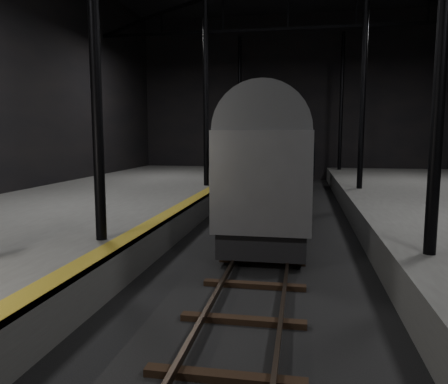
# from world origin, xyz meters

# --- Properties ---
(ground) EXTENTS (44.00, 44.00, 0.00)m
(ground) POSITION_xyz_m (0.00, 0.00, 0.00)
(ground) COLOR black
(ground) RESTS_ON ground
(platform_left) EXTENTS (9.00, 43.80, 1.00)m
(platform_left) POSITION_xyz_m (-7.50, 0.00, 0.50)
(platform_left) COLOR #4D4D4B
(platform_left) RESTS_ON ground
(tactile_strip) EXTENTS (0.50, 43.80, 0.01)m
(tactile_strip) POSITION_xyz_m (-3.25, 0.00, 1.00)
(tactile_strip) COLOR olive
(tactile_strip) RESTS_ON platform_left
(track) EXTENTS (2.40, 43.00, 0.24)m
(track) POSITION_xyz_m (0.00, 0.00, 0.07)
(track) COLOR #3F3328
(track) RESTS_ON ground
(train) EXTENTS (2.73, 18.20, 4.86)m
(train) POSITION_xyz_m (-0.00, 6.25, 2.71)
(train) COLOR #989A9F
(train) RESTS_ON ground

